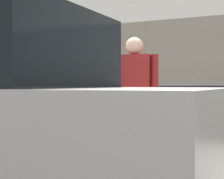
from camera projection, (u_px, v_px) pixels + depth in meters
name	position (u px, v px, depth m)	size (l,w,h in m)	color
sidewalk_curb	(116.00, 155.00, 5.39)	(36.00, 2.61, 0.15)	#ADA8A0
parking_meter	(96.00, 80.00, 4.42)	(0.15, 0.16, 1.54)	slate
pedestrian_at_meter	(134.00, 95.00, 4.20)	(0.59, 0.50, 1.59)	slate
background_railing	(142.00, 101.00, 6.39)	(24.06, 0.06, 1.01)	black
backdrop_wall	(174.00, 77.00, 8.31)	(32.00, 0.50, 2.69)	gray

